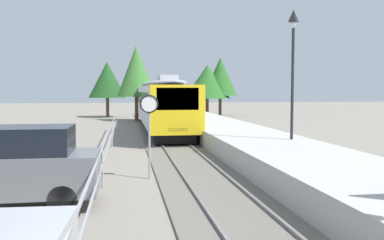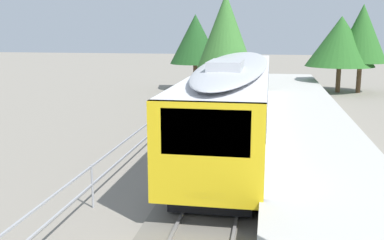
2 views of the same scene
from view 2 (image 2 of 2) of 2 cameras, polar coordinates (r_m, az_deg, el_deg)
The scene contains 8 objects.
ground_plane at distance 13.87m, azimuth -9.67°, elevation -9.42°, with size 160.00×160.00×0.00m, color gray.
track_rails at distance 13.21m, azimuth 2.90°, elevation -10.19°, with size 3.20×60.00×0.14m.
commuter_train at distance 20.16m, azimuth 5.60°, elevation 3.51°, with size 2.82×19.80×3.74m.
station_platform at distance 13.11m, azimuth 17.35°, elevation -8.94°, with size 3.90×60.00×0.90m, color #B7B5AD.
tree_behind_carpark at distance 37.66m, azimuth 20.75°, elevation 10.19°, with size 3.91×3.91×6.83m.
tree_behind_station_far at distance 36.96m, azimuth 0.43°, elevation 10.21°, with size 4.11×4.11×6.12m.
tree_distant_left at distance 37.36m, azimuth 18.33°, elevation 9.44°, with size 5.32×5.32×5.94m.
tree_distant_centre at distance 30.35m, azimuth 4.26°, elevation 11.20°, with size 3.74×3.74×7.27m.
Camera 2 is at (1.43, 9.80, 4.88)m, focal length 42.08 mm.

